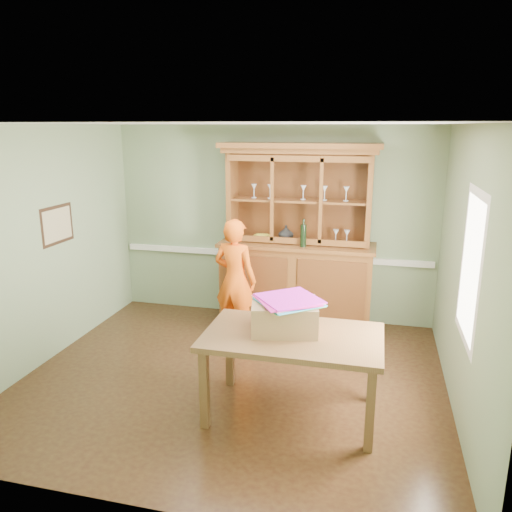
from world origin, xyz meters
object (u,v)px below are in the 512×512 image
(cardboard_box, at_px, (284,316))
(person, at_px, (235,280))
(dining_table, at_px, (293,344))
(china_hutch, at_px, (297,264))

(cardboard_box, height_order, person, person)
(dining_table, relative_size, cardboard_box, 2.72)
(china_hutch, bearing_deg, cardboard_box, -83.70)
(dining_table, distance_m, cardboard_box, 0.27)
(dining_table, height_order, person, person)
(china_hutch, height_order, person, china_hutch)
(cardboard_box, relative_size, person, 0.38)
(china_hutch, height_order, dining_table, china_hutch)
(dining_table, bearing_deg, person, 122.57)
(person, bearing_deg, china_hutch, -123.49)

